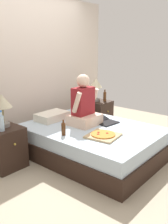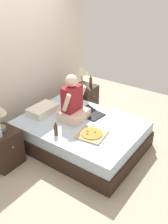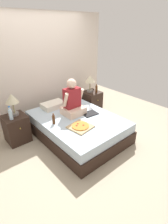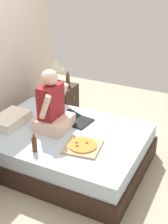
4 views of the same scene
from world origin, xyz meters
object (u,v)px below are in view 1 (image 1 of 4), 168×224
water_bottle (1,123)px  beer_bottle (105,96)px  lamp_on_left_nightstand (2,103)px  nightstand_left (5,148)px  pizza_box (103,135)px  nightstand_right (98,115)px  lamp_on_right_nightstand (96,85)px  bed (91,141)px  beer_bottle_on_bed (63,129)px  person_seated (84,106)px  laptop (105,121)px

water_bottle → beer_bottle: bearing=-0.3°
lamp_on_left_nightstand → beer_bottle: bearing=-4.0°
nightstand_left → beer_bottle: size_ratio=2.51×
lamp_on_left_nightstand → pizza_box: 1.43m
nightstand_left → nightstand_right: bearing=0.0°
lamp_on_right_nightstand → pizza_box: 1.70m
pizza_box → bed: bearing=60.7°
bed → pizza_box: pizza_box is taller
bed → pizza_box: (-0.21, -0.37, 0.25)m
beer_bottle → water_bottle: bearing=179.7°
beer_bottle_on_bed → nightstand_left: bearing=133.3°
beer_bottle → person_seated: 1.17m
beer_bottle → bed: bearing=-153.4°
laptop → pizza_box: bearing=-146.4°
water_bottle → pizza_box: water_bottle is taller
bed → water_bottle: (-1.14, 0.58, 0.46)m
nightstand_left → beer_bottle_on_bed: 0.85m
nightstand_left → lamp_on_left_nightstand: 0.62m
lamp_on_left_nightstand → lamp_on_right_nightstand: bearing=0.0°
nightstand_left → lamp_on_right_nightstand: 2.19m
person_seated → laptop: person_seated is taller
beer_bottle → person_seated: bearing=-160.5°
bed → lamp_on_left_nightstand: 1.42m
lamp_on_left_nightstand → pizza_box: bearing=-53.0°
laptop → pizza_box: size_ratio=1.00×
laptop → water_bottle: bearing=157.7°
lamp_on_left_nightstand → bed: bearing=-35.1°
pizza_box → beer_bottle_on_bed: 0.55m
beer_bottle → person_seated: person_seated is taller
nightstand_left → beer_bottle: beer_bottle is taller
water_bottle → lamp_on_right_nightstand: lamp_on_right_nightstand is taller
lamp_on_right_nightstand → pizza_box: bearing=-138.8°
beer_bottle_on_bed → nightstand_right: bearing=20.4°
nightstand_right → beer_bottle: 0.40m
lamp_on_left_nightstand → person_seated: person_seated is taller
water_bottle → beer_bottle_on_bed: 0.82m
pizza_box → nightstand_right: bearing=39.2°
lamp_on_left_nightstand → beer_bottle: size_ratio=1.96×
person_seated → beer_bottle_on_bed: bearing=-169.9°
beer_bottle_on_bed → lamp_on_left_nightstand: bearing=128.8°
water_bottle → lamp_on_left_nightstand: bearing=49.4°
lamp_on_left_nightstand → nightstand_right: size_ratio=0.78×
nightstand_right → laptop: nightstand_right is taller
bed → person_seated: (0.04, 0.18, 0.52)m
bed → water_bottle: water_bottle is taller
bed → person_seated: size_ratio=2.61×
lamp_on_left_nightstand → lamp_on_right_nightstand: same height
lamp_on_left_nightstand → pizza_box: (0.82, -1.09, -0.43)m
lamp_on_right_nightstand → laptop: size_ratio=1.00×
lamp_on_right_nightstand → pizza_box: (-1.24, -1.09, -0.43)m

